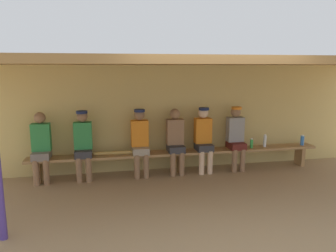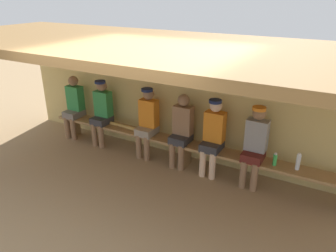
# 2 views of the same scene
# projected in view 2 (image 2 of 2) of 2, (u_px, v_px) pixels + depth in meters

# --- Properties ---
(ground_plane) EXTENTS (24.00, 24.00, 0.00)m
(ground_plane) POSITION_uv_depth(u_px,v_px,m) (138.00, 211.00, 4.74)
(ground_plane) COLOR #9E7F59
(back_wall) EXTENTS (8.00, 0.20, 2.20)m
(back_wall) POSITION_uv_depth(u_px,v_px,m) (198.00, 102.00, 5.91)
(back_wall) COLOR tan
(back_wall) RESTS_ON ground
(dugout_roof) EXTENTS (8.00, 2.80, 0.12)m
(dugout_roof) POSITION_uv_depth(u_px,v_px,m) (161.00, 48.00, 4.42)
(dugout_roof) COLOR olive
(dugout_roof) RESTS_ON back_wall
(bench) EXTENTS (6.00, 0.36, 0.46)m
(bench) POSITION_uv_depth(u_px,v_px,m) (186.00, 147.00, 5.83)
(bench) COLOR #9E7547
(bench) RESTS_ON ground
(player_rightmost) EXTENTS (0.34, 0.42, 1.34)m
(player_rightmost) POSITION_uv_depth(u_px,v_px,m) (147.00, 120.00, 6.07)
(player_rightmost) COLOR gray
(player_rightmost) RESTS_ON ground
(player_with_sunglasses) EXTENTS (0.34, 0.42, 1.34)m
(player_with_sunglasses) POSITION_uv_depth(u_px,v_px,m) (102.00, 110.00, 6.56)
(player_with_sunglasses) COLOR #333338
(player_with_sunglasses) RESTS_ON ground
(player_in_red) EXTENTS (0.34, 0.42, 1.34)m
(player_in_red) POSITION_uv_depth(u_px,v_px,m) (182.00, 128.00, 5.74)
(player_in_red) COLOR #333338
(player_in_red) RESTS_ON ground
(player_in_white) EXTENTS (0.34, 0.42, 1.34)m
(player_in_white) POSITION_uv_depth(u_px,v_px,m) (255.00, 143.00, 5.14)
(player_in_white) COLOR #591E19
(player_in_white) RESTS_ON ground
(player_near_post) EXTENTS (0.34, 0.42, 1.34)m
(player_near_post) POSITION_uv_depth(u_px,v_px,m) (213.00, 134.00, 5.47)
(player_near_post) COLOR #333338
(player_near_post) RESTS_ON ground
(player_leftmost) EXTENTS (0.34, 0.42, 1.34)m
(player_leftmost) POSITION_uv_depth(u_px,v_px,m) (74.00, 104.00, 6.92)
(player_leftmost) COLOR slate
(player_leftmost) RESTS_ON ground
(water_bottle_clear) EXTENTS (0.07, 0.07, 0.27)m
(water_bottle_clear) POSITION_uv_depth(u_px,v_px,m) (298.00, 162.00, 4.90)
(water_bottle_clear) COLOR silver
(water_bottle_clear) RESTS_ON bench
(water_bottle_orange) EXTENTS (0.06, 0.06, 0.21)m
(water_bottle_orange) POSITION_uv_depth(u_px,v_px,m) (275.00, 160.00, 5.03)
(water_bottle_orange) COLOR green
(water_bottle_orange) RESTS_ON bench
(baseball_bat) EXTENTS (0.81, 0.09, 0.07)m
(baseball_bat) POSITION_uv_depth(u_px,v_px,m) (126.00, 127.00, 6.39)
(baseball_bat) COLOR tan
(baseball_bat) RESTS_ON bench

